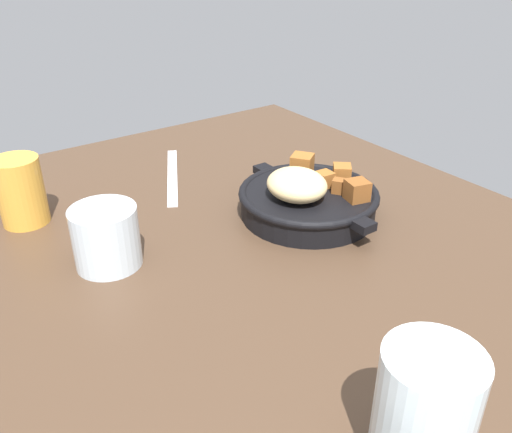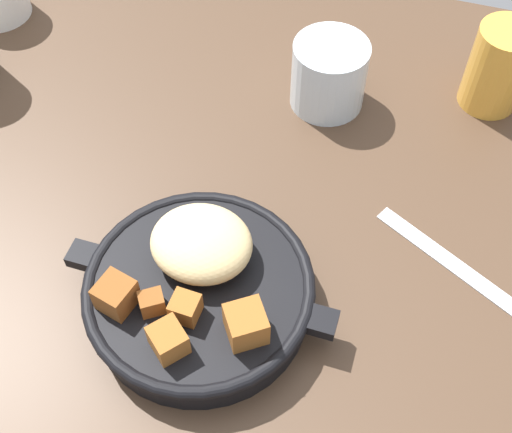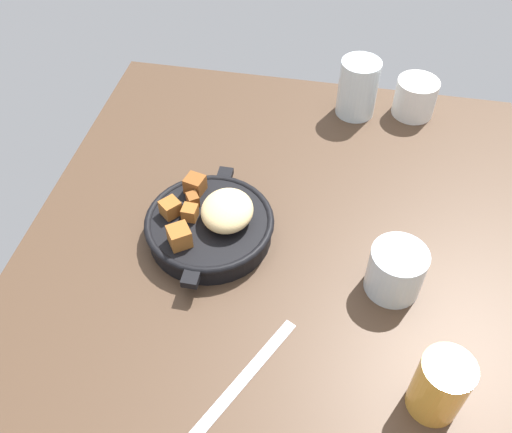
% 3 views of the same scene
% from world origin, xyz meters
% --- Properties ---
extents(ground_plane, '(0.92, 0.80, 0.02)m').
position_xyz_m(ground_plane, '(0.00, 0.00, -0.01)').
color(ground_plane, '#473323').
extents(cast_iron_skillet, '(0.24, 0.20, 0.08)m').
position_xyz_m(cast_iron_skillet, '(-0.01, -0.11, 0.03)').
color(cast_iron_skillet, black).
rests_on(cast_iron_skillet, ground_plane).
extents(butter_knife, '(0.21, 0.12, 0.00)m').
position_xyz_m(butter_knife, '(0.23, -0.01, 0.00)').
color(butter_knife, silver).
rests_on(butter_knife, ground_plane).
extents(water_glass_tall, '(0.08, 0.08, 0.11)m').
position_xyz_m(water_glass_tall, '(-0.37, 0.09, 0.06)').
color(water_glass_tall, silver).
rests_on(water_glass_tall, ground_plane).
extents(water_glass_short, '(0.08, 0.08, 0.08)m').
position_xyz_m(water_glass_short, '(0.04, 0.18, 0.04)').
color(water_glass_short, silver).
rests_on(water_glass_short, ground_plane).
extents(juice_glass_amber, '(0.06, 0.06, 0.10)m').
position_xyz_m(juice_glass_amber, '(0.21, 0.23, 0.05)').
color(juice_glass_amber, gold).
rests_on(juice_glass_amber, ground_plane).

